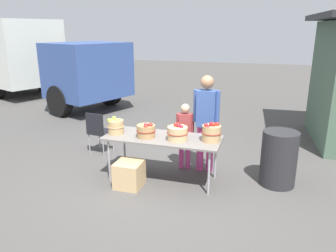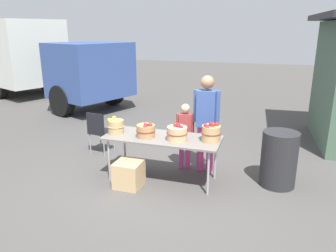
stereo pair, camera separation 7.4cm
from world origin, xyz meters
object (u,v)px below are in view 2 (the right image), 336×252
at_px(vendor_adult, 206,117).
at_px(box_truck, 27,56).
at_px(apple_basket_red_1, 177,133).
at_px(trash_barrel, 279,159).
at_px(produce_crate, 129,174).
at_px(market_table, 162,140).
at_px(child_customer, 185,131).
at_px(folding_chair, 99,129).
at_px(apple_basket_red_2, 211,133).
at_px(apple_basket_green_0, 116,126).
at_px(apple_basket_red_0, 146,131).

height_order(vendor_adult, box_truck, box_truck).
xyz_separation_m(apple_basket_red_1, trash_barrel, (1.56, 0.45, -0.42)).
bearing_deg(apple_basket_red_1, produce_crate, -154.47).
relative_size(market_table, produce_crate, 4.57).
bearing_deg(child_customer, folding_chair, -18.10).
height_order(market_table, apple_basket_red_2, apple_basket_red_2).
xyz_separation_m(apple_basket_red_1, folding_chair, (-1.87, 0.81, -0.36)).
bearing_deg(vendor_adult, apple_basket_green_0, 22.39).
bearing_deg(apple_basket_green_0, apple_basket_red_1, -0.70).
distance_m(market_table, child_customer, 0.60).
bearing_deg(box_truck, market_table, -15.35).
height_order(apple_basket_green_0, apple_basket_red_2, apple_basket_red_2).
relative_size(apple_basket_green_0, trash_barrel, 0.33).
distance_m(apple_basket_red_2, vendor_adult, 0.57).
distance_m(market_table, apple_basket_green_0, 0.82).
bearing_deg(vendor_adult, trash_barrel, 170.61).
distance_m(apple_basket_red_2, box_truck, 9.31).
bearing_deg(trash_barrel, market_table, -168.25).
bearing_deg(child_customer, box_truck, -44.66).
relative_size(apple_basket_red_2, vendor_adult, 0.19).
height_order(apple_basket_red_1, folding_chair, apple_basket_red_1).
xyz_separation_m(apple_basket_green_0, apple_basket_red_0, (0.55, -0.02, -0.02)).
height_order(apple_basket_red_1, vendor_adult, vendor_adult).
xyz_separation_m(folding_chair, produce_crate, (1.16, -1.15, -0.30)).
height_order(apple_basket_red_1, produce_crate, apple_basket_red_1).
bearing_deg(apple_basket_red_2, apple_basket_red_0, -173.71).
bearing_deg(vendor_adult, produce_crate, 41.79).
bearing_deg(market_table, box_truck, 143.55).
height_order(apple_basket_red_0, vendor_adult, vendor_adult).
distance_m(market_table, apple_basket_red_1, 0.32).
distance_m(apple_basket_red_0, trash_barrel, 2.17).
xyz_separation_m(market_table, vendor_adult, (0.60, 0.56, 0.30)).
distance_m(child_customer, box_truck, 8.58).
xyz_separation_m(child_customer, folding_chair, (-1.83, 0.19, -0.20)).
bearing_deg(apple_basket_red_2, apple_basket_green_0, -176.70).
relative_size(apple_basket_green_0, box_truck, 0.04).
relative_size(vendor_adult, folding_chair, 1.98).
height_order(market_table, vendor_adult, vendor_adult).
distance_m(folding_chair, produce_crate, 1.66).
relative_size(apple_basket_green_0, apple_basket_red_1, 0.87).
height_order(apple_basket_green_0, folding_chair, apple_basket_green_0).
xyz_separation_m(market_table, child_customer, (0.24, 0.55, -0.00)).
relative_size(apple_basket_red_0, folding_chair, 0.37).
height_order(apple_basket_green_0, child_customer, child_customer).
bearing_deg(apple_basket_red_2, apple_basket_red_1, -168.52).
relative_size(market_table, apple_basket_red_1, 5.65).
height_order(apple_basket_green_0, apple_basket_red_0, apple_basket_green_0).
bearing_deg(trash_barrel, apple_basket_red_0, -167.50).
relative_size(apple_basket_red_0, trash_barrel, 0.35).
height_order(vendor_adult, produce_crate, vendor_adult).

